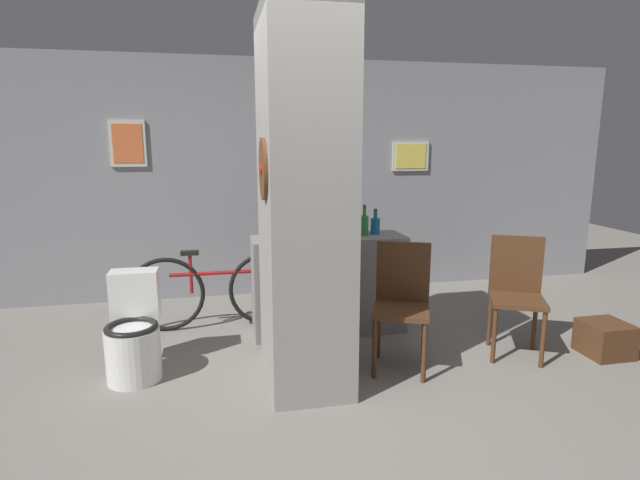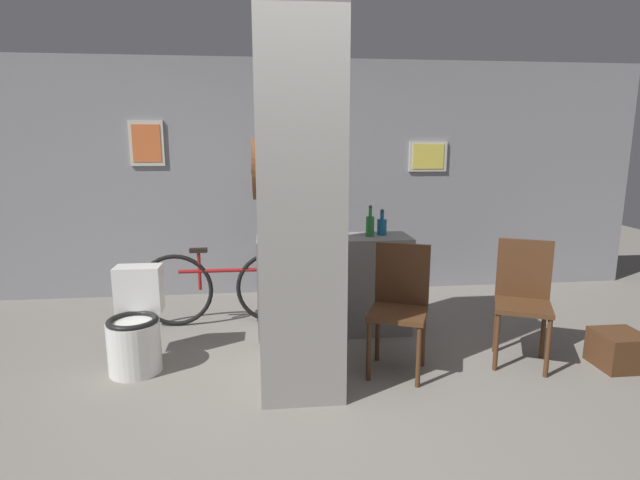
{
  "view_description": "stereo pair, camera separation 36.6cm",
  "coord_description": "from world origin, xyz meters",
  "px_view_note": "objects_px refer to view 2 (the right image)",
  "views": [
    {
      "loc": [
        -0.71,
        -2.94,
        1.73
      ],
      "look_at": [
        0.07,
        0.88,
        0.95
      ],
      "focal_mm": 28.0,
      "sensor_mm": 36.0,
      "label": 1
    },
    {
      "loc": [
        -0.35,
        -3.0,
        1.73
      ],
      "look_at": [
        0.07,
        0.88,
        0.95
      ],
      "focal_mm": 28.0,
      "sensor_mm": 36.0,
      "label": 2
    }
  ],
  "objects_px": {
    "toilet": "(136,328)",
    "bottle_tall": "(370,225)",
    "bicycle": "(225,287)",
    "chair_by_doorway": "(523,296)",
    "chair_near_pillar": "(400,302)"
  },
  "relations": [
    {
      "from": "toilet",
      "to": "bottle_tall",
      "type": "height_order",
      "value": "bottle_tall"
    },
    {
      "from": "bicycle",
      "to": "bottle_tall",
      "type": "distance_m",
      "value": 1.5
    },
    {
      "from": "chair_by_doorway",
      "to": "bicycle",
      "type": "distance_m",
      "value": 2.63
    },
    {
      "from": "toilet",
      "to": "bicycle",
      "type": "xyz_separation_m",
      "value": [
        0.61,
        0.87,
        0.04
      ]
    },
    {
      "from": "chair_by_doorway",
      "to": "bottle_tall",
      "type": "height_order",
      "value": "bottle_tall"
    },
    {
      "from": "chair_near_pillar",
      "to": "toilet",
      "type": "bearing_deg",
      "value": -163.85
    },
    {
      "from": "toilet",
      "to": "bicycle",
      "type": "height_order",
      "value": "toilet"
    },
    {
      "from": "chair_near_pillar",
      "to": "chair_by_doorway",
      "type": "height_order",
      "value": "same"
    },
    {
      "from": "toilet",
      "to": "bottle_tall",
      "type": "xyz_separation_m",
      "value": [
        1.93,
        0.58,
        0.67
      ]
    },
    {
      "from": "chair_by_doorway",
      "to": "bicycle",
      "type": "height_order",
      "value": "chair_by_doorway"
    },
    {
      "from": "toilet",
      "to": "chair_near_pillar",
      "type": "height_order",
      "value": "chair_near_pillar"
    },
    {
      "from": "bicycle",
      "to": "chair_near_pillar",
      "type": "bearing_deg",
      "value": -38.69
    },
    {
      "from": "bicycle",
      "to": "bottle_tall",
      "type": "height_order",
      "value": "bottle_tall"
    },
    {
      "from": "chair_near_pillar",
      "to": "bicycle",
      "type": "height_order",
      "value": "chair_near_pillar"
    },
    {
      "from": "chair_near_pillar",
      "to": "chair_by_doorway",
      "type": "bearing_deg",
      "value": 25.5
    }
  ]
}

